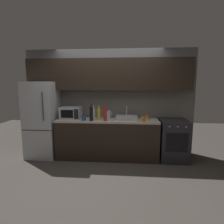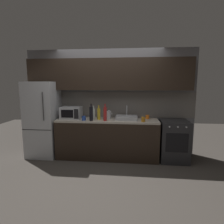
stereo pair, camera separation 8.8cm
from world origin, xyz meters
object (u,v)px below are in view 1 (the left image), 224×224
at_px(wine_bottle_clear, 94,114).
at_px(wine_bottle_dark, 91,114).
at_px(kettle, 107,115).
at_px(mug_orange, 147,117).
at_px(mug_blue, 84,118).
at_px(microwave, 71,113).
at_px(mug_amber, 143,119).
at_px(refrigerator, 43,119).
at_px(wine_bottle_yellow, 99,114).
at_px(oven_range, 173,140).
at_px(wine_bottle_red, 105,114).

bearing_deg(wine_bottle_clear, wine_bottle_dark, -96.07).
distance_m(kettle, wine_bottle_dark, 0.42).
xyz_separation_m(wine_bottle_dark, mug_orange, (1.23, 0.36, -0.11)).
height_order(wine_bottle_clear, mug_blue, wine_bottle_clear).
bearing_deg(microwave, mug_amber, -7.67).
bearing_deg(microwave, wine_bottle_clear, -4.73).
relative_size(refrigerator, mug_amber, 17.07).
xyz_separation_m(wine_bottle_yellow, mug_orange, (1.09, 0.21, -0.09)).
bearing_deg(refrigerator, mug_amber, -4.97).
xyz_separation_m(wine_bottle_clear, wine_bottle_yellow, (0.12, -0.02, 0.00)).
bearing_deg(oven_range, wine_bottle_yellow, -178.45).
xyz_separation_m(wine_bottle_clear, mug_amber, (1.09, -0.17, -0.08)).
height_order(kettle, mug_blue, kettle).
bearing_deg(kettle, mug_orange, 6.12).
bearing_deg(wine_bottle_clear, microwave, 175.27).
xyz_separation_m(microwave, kettle, (0.83, 0.04, -0.04)).
bearing_deg(kettle, wine_bottle_yellow, -148.52).
bearing_deg(mug_orange, wine_bottle_dark, -163.62).
height_order(wine_bottle_dark, mug_amber, wine_bottle_dark).
bearing_deg(wine_bottle_red, wine_bottle_clear, 149.94).
bearing_deg(mug_orange, mug_blue, -166.19).
bearing_deg(wine_bottle_dark, microwave, 156.87).
distance_m(kettle, mug_orange, 0.92).
bearing_deg(mug_amber, wine_bottle_clear, 170.92).
bearing_deg(refrigerator, oven_range, -0.02).
relative_size(oven_range, wine_bottle_yellow, 2.81).
height_order(oven_range, mug_blue, mug_blue).
distance_m(wine_bottle_red, mug_amber, 0.82).
bearing_deg(wine_bottle_dark, refrigerator, 170.46).
bearing_deg(wine_bottle_clear, mug_orange, 8.76).
height_order(wine_bottle_clear, mug_orange, wine_bottle_clear).
height_order(oven_range, mug_orange, mug_orange).
bearing_deg(wine_bottle_red, microwave, 165.67).
height_order(wine_bottle_yellow, mug_blue, wine_bottle_yellow).
xyz_separation_m(wine_bottle_red, wine_bottle_clear, (-0.28, 0.16, -0.03)).
relative_size(wine_bottle_clear, wine_bottle_yellow, 0.98).
bearing_deg(wine_bottle_clear, mug_amber, -9.08).
distance_m(mug_amber, mug_blue, 1.28).
xyz_separation_m(kettle, wine_bottle_yellow, (-0.18, -0.11, 0.04)).
xyz_separation_m(oven_range, microwave, (-2.32, 0.02, 0.58)).
relative_size(microwave, wine_bottle_yellow, 1.43).
relative_size(mug_amber, mug_blue, 1.08).
bearing_deg(microwave, wine_bottle_red, -14.33).
distance_m(kettle, wine_bottle_red, 0.26).
height_order(microwave, wine_bottle_red, wine_bottle_red).
relative_size(refrigerator, kettle, 8.28).
relative_size(refrigerator, mug_orange, 20.27).
height_order(mug_orange, mug_amber, mug_amber).
distance_m(microwave, wine_bottle_clear, 0.53).
bearing_deg(wine_bottle_clear, kettle, 16.51).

